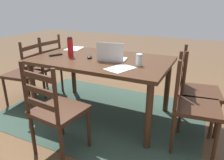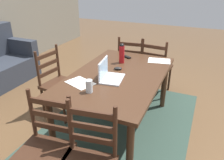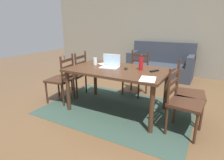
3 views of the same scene
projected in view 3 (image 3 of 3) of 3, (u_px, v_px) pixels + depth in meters
The scene contains 17 objects.
ground_plane at pixel (117, 109), 3.33m from camera, with size 14.00×14.00×0.00m, color brown.
area_rug at pixel (117, 109), 3.33m from camera, with size 2.57×1.80×0.01m, color #2D4238.
wall_back at pixel (163, 29), 5.49m from camera, with size 8.00×0.12×2.70m, color gray.
dining_table at pixel (117, 74), 3.13m from camera, with size 1.67×1.02×0.76m.
chair_right_far at pixel (187, 93), 2.85m from camera, with size 0.49×0.49×0.95m.
chair_far_head at pixel (136, 74), 3.93m from camera, with size 0.49×0.49×0.95m.
chair_left_near at pixel (61, 79), 3.54m from camera, with size 0.50×0.50×0.95m.
chair_right_near at pixel (183, 102), 2.51m from camera, with size 0.48×0.48×0.95m.
chair_left_far at pixel (75, 74), 3.89m from camera, with size 0.49×0.49×0.95m.
couch at pixel (160, 65), 5.33m from camera, with size 1.80×0.80×1.00m.
laptop at pixel (110, 64), 3.21m from camera, with size 0.35×0.26×0.23m.
water_bottle at pixel (141, 62), 2.98m from camera, with size 0.07×0.07×0.26m.
drinking_glass at pixel (95, 61), 3.41m from camera, with size 0.07×0.07×0.13m, color silver.
computer_mouse at pixel (126, 68), 3.09m from camera, with size 0.06×0.10×0.03m, color black.
tv_remote at pixel (154, 71), 2.93m from camera, with size 0.04×0.17×0.02m, color black.
paper_stack_left at pixel (148, 79), 2.52m from camera, with size 0.21×0.30×0.00m, color white.
paper_stack_right at pixel (107, 63), 3.52m from camera, with size 0.21×0.30×0.00m, color white.
Camera 3 is at (1.37, -2.70, 1.49)m, focal length 29.13 mm.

